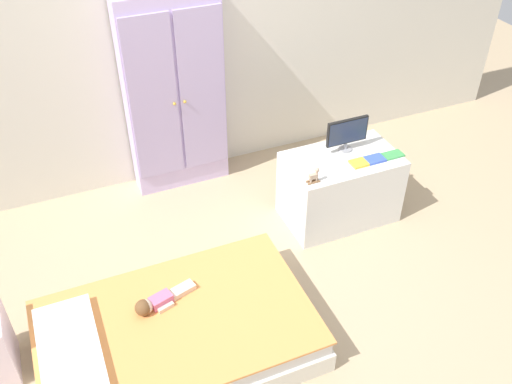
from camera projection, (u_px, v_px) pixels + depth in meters
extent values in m
cube|color=tan|center=(244.00, 298.00, 3.71)|extent=(10.00, 10.00, 0.02)
cube|color=silver|center=(159.00, 15.00, 4.02)|extent=(6.40, 0.05, 2.70)
cube|color=silver|center=(178.00, 341.00, 3.33)|extent=(1.57, 0.99, 0.14)
cube|color=silver|center=(177.00, 328.00, 3.26)|extent=(1.53, 0.95, 0.10)
cube|color=#EA934C|center=(176.00, 322.00, 3.22)|extent=(1.56, 0.98, 0.02)
cube|color=white|center=(70.00, 352.00, 3.02)|extent=(0.32, 0.71, 0.05)
cube|color=#D6668E|center=(161.00, 300.00, 3.30)|extent=(0.15, 0.11, 0.06)
cube|color=beige|center=(180.00, 288.00, 3.39)|extent=(0.16, 0.08, 0.04)
cube|color=beige|center=(184.00, 292.00, 3.37)|extent=(0.16, 0.08, 0.04)
cube|color=beige|center=(157.00, 297.00, 3.35)|extent=(0.10, 0.05, 0.03)
cube|color=beige|center=(166.00, 307.00, 3.28)|extent=(0.10, 0.05, 0.03)
sphere|color=beige|center=(145.00, 307.00, 3.24)|extent=(0.09, 0.09, 0.09)
sphere|color=brown|center=(143.00, 308.00, 3.24)|extent=(0.10, 0.10, 0.10)
cube|color=silver|center=(174.00, 95.00, 4.26)|extent=(0.75, 0.22, 1.57)
cube|color=#AF9DC9|center=(154.00, 102.00, 4.09)|extent=(0.35, 0.02, 1.29)
cube|color=#AF9DC9|center=(202.00, 92.00, 4.20)|extent=(0.35, 0.02, 1.29)
sphere|color=gold|center=(174.00, 104.00, 4.14)|extent=(0.02, 0.02, 0.02)
sphere|color=gold|center=(185.00, 102.00, 4.17)|extent=(0.02, 0.02, 0.02)
cube|color=silver|center=(340.00, 187.00, 4.20)|extent=(0.82, 0.50, 0.54)
cylinder|color=#99999E|center=(345.00, 149.00, 4.11)|extent=(0.10, 0.10, 0.01)
cylinder|color=#99999E|center=(346.00, 146.00, 4.09)|extent=(0.02, 0.02, 0.05)
cube|color=black|center=(347.00, 131.00, 4.02)|extent=(0.32, 0.02, 0.19)
cube|color=#28334C|center=(348.00, 132.00, 4.01)|extent=(0.30, 0.01, 0.17)
cube|color=#8E6642|center=(312.00, 180.00, 3.81)|extent=(0.09, 0.01, 0.01)
cube|color=#8E6642|center=(314.00, 183.00, 3.79)|extent=(0.09, 0.01, 0.01)
cube|color=tan|center=(313.00, 176.00, 3.77)|extent=(0.06, 0.03, 0.03)
cylinder|color=tan|center=(315.00, 178.00, 3.80)|extent=(0.01, 0.01, 0.02)
cylinder|color=tan|center=(317.00, 179.00, 3.79)|extent=(0.01, 0.01, 0.02)
cylinder|color=tan|center=(310.00, 179.00, 3.79)|extent=(0.01, 0.01, 0.02)
cylinder|color=tan|center=(311.00, 181.00, 3.77)|extent=(0.01, 0.01, 0.02)
cylinder|color=tan|center=(317.00, 172.00, 3.76)|extent=(0.02, 0.02, 0.02)
sphere|color=tan|center=(317.00, 170.00, 3.75)|extent=(0.03, 0.03, 0.03)
cube|color=gold|center=(359.00, 163.00, 3.96)|extent=(0.12, 0.10, 0.02)
cube|color=blue|center=(375.00, 159.00, 4.00)|extent=(0.14, 0.10, 0.02)
cube|color=#429E51|center=(393.00, 155.00, 4.05)|extent=(0.15, 0.09, 0.01)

